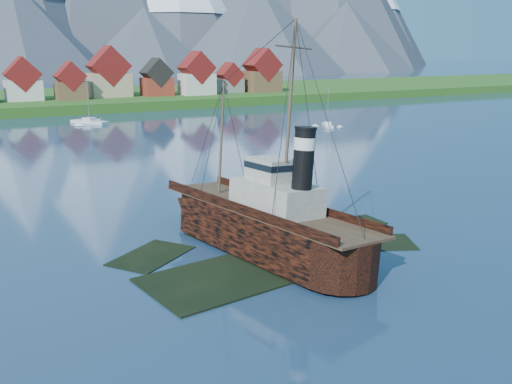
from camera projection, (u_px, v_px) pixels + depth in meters
name	position (u px, v px, depth m)	size (l,w,h in m)	color
ground	(263.00, 260.00, 53.96)	(1400.00, 1400.00, 0.00)	#1C344F
shoal	(268.00, 253.00, 56.70)	(31.71, 21.24, 1.14)	black
shore_bank	(25.00, 105.00, 198.72)	(600.00, 80.00, 3.20)	#254C15
seawall	(43.00, 116.00, 166.36)	(600.00, 2.50, 2.00)	#3F3D38
tugboat_wreck	(256.00, 220.00, 56.56)	(6.81, 29.33, 23.25)	black
sailboat_d	(327.00, 126.00, 144.73)	(4.88, 7.42, 10.05)	silver
sailboat_e	(89.00, 122.00, 150.80)	(8.43, 10.57, 12.69)	silver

